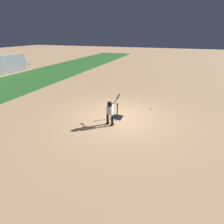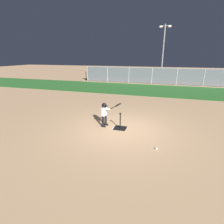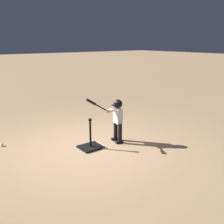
# 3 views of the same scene
# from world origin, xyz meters

# --- Properties ---
(ground_plane) EXTENTS (90.00, 90.00, 0.00)m
(ground_plane) POSITION_xyz_m (0.00, 0.00, 0.00)
(ground_plane) COLOR tan
(home_plate) EXTENTS (0.48, 0.48, 0.02)m
(home_plate) POSITION_xyz_m (-0.19, 0.07, 0.01)
(home_plate) COLOR white
(home_plate) RESTS_ON ground_plane
(batting_tee) EXTENTS (0.52, 0.46, 0.72)m
(batting_tee) POSITION_xyz_m (-0.10, 0.06, 0.08)
(batting_tee) COLOR black
(batting_tee) RESTS_ON ground_plane
(batter_child) EXTENTS (0.92, 0.37, 1.18)m
(batter_child) POSITION_xyz_m (-0.82, 0.13, 0.69)
(batter_child) COLOR black
(batter_child) RESTS_ON ground_plane
(baseball) EXTENTS (0.07, 0.07, 0.07)m
(baseball) POSITION_xyz_m (1.55, -1.31, 0.04)
(baseball) COLOR white
(baseball) RESTS_ON ground_plane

